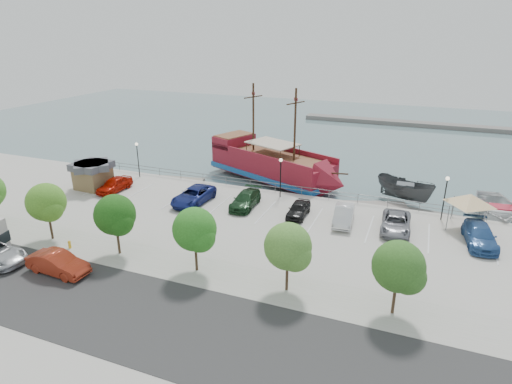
% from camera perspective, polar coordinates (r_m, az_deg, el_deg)
% --- Properties ---
extents(ground, '(160.00, 160.00, 0.00)m').
position_cam_1_polar(ground, '(40.69, 0.28, -5.07)').
color(ground, slate).
extents(street, '(100.00, 8.00, 0.04)m').
position_cam_1_polar(street, '(28.02, -12.20, -16.48)').
color(street, '#303030').
rests_on(street, land_slab).
extents(sidewalk, '(100.00, 4.00, 0.05)m').
position_cam_1_polar(sidewalk, '(32.23, -6.30, -10.65)').
color(sidewalk, '#A19F90').
rests_on(sidewalk, land_slab).
extents(seawall_railing, '(50.00, 0.06, 1.00)m').
position_cam_1_polar(seawall_railing, '(46.87, 3.74, 0.50)').
color(seawall_railing, slate).
rests_on(seawall_railing, land_slab).
extents(far_shore, '(40.00, 3.00, 0.80)m').
position_cam_1_polar(far_shore, '(90.85, 19.31, 8.66)').
color(far_shore, slate).
rests_on(far_shore, ground).
extents(pirate_ship, '(19.62, 12.18, 12.25)m').
position_cam_1_polar(pirate_ship, '(52.31, 3.16, 3.31)').
color(pirate_ship, maroon).
rests_on(pirate_ship, ground).
extents(patrol_boat, '(7.19, 5.47, 2.63)m').
position_cam_1_polar(patrol_boat, '(49.02, 19.18, 0.01)').
color(patrol_boat, '#444648').
rests_on(patrol_boat, ground).
extents(speedboat, '(6.42, 8.49, 1.66)m').
position_cam_1_polar(speedboat, '(49.33, 29.23, -2.05)').
color(speedboat, silver).
rests_on(speedboat, ground).
extents(dock_west, '(6.65, 2.85, 0.37)m').
position_cam_1_polar(dock_west, '(54.28, -10.34, 1.57)').
color(dock_west, gray).
rests_on(dock_west, ground).
extents(dock_mid, '(7.99, 4.47, 0.44)m').
position_cam_1_polar(dock_mid, '(46.92, 14.95, -1.88)').
color(dock_mid, gray).
rests_on(dock_mid, ground).
extents(dock_east, '(6.59, 2.51, 0.37)m').
position_cam_1_polar(dock_east, '(46.79, 22.12, -2.88)').
color(dock_east, slate).
rests_on(dock_east, ground).
extents(shed, '(3.82, 3.82, 2.97)m').
position_cam_1_polar(shed, '(51.33, -20.94, 2.21)').
color(shed, olive).
rests_on(shed, land_slab).
extents(canopy_tent, '(5.24, 5.24, 3.77)m').
position_cam_1_polar(canopy_tent, '(41.98, 26.76, -0.24)').
color(canopy_tent, slate).
rests_on(canopy_tent, land_slab).
extents(street_sedan, '(4.96, 1.92, 1.61)m').
position_cam_1_polar(street_sedan, '(34.81, -24.91, -8.61)').
color(street_sedan, maroon).
rests_on(street_sedan, street).
extents(fire_hydrant, '(0.25, 0.25, 0.71)m').
position_cam_1_polar(fire_hydrant, '(38.31, -23.61, -6.39)').
color(fire_hydrant, yellow).
rests_on(fire_hydrant, sidewalk).
extents(lamp_post_left, '(0.36, 0.36, 4.28)m').
position_cam_1_polar(lamp_post_left, '(53.09, -15.53, 4.96)').
color(lamp_post_left, black).
rests_on(lamp_post_left, land_slab).
extents(lamp_post_mid, '(0.36, 0.36, 4.28)m').
position_cam_1_polar(lamp_post_mid, '(44.91, 3.30, 2.85)').
color(lamp_post_mid, black).
rests_on(lamp_post_mid, land_slab).
extents(lamp_post_right, '(0.36, 0.36, 4.28)m').
position_cam_1_polar(lamp_post_right, '(43.00, 23.97, 0.19)').
color(lamp_post_right, black).
rests_on(lamp_post_right, land_slab).
extents(tree_b, '(3.30, 3.20, 5.00)m').
position_cam_1_polar(tree_b, '(39.37, -26.11, -1.42)').
color(tree_b, '#473321').
rests_on(tree_b, sidewalk).
extents(tree_c, '(3.30, 3.20, 5.00)m').
position_cam_1_polar(tree_c, '(34.72, -18.16, -3.12)').
color(tree_c, '#473321').
rests_on(tree_c, sidewalk).
extents(tree_d, '(3.30, 3.20, 5.00)m').
position_cam_1_polar(tree_d, '(30.97, -8.01, -5.19)').
color(tree_d, '#473321').
rests_on(tree_d, sidewalk).
extents(tree_e, '(3.30, 3.20, 5.00)m').
position_cam_1_polar(tree_e, '(28.47, 4.50, -7.50)').
color(tree_e, '#473321').
rests_on(tree_e, sidewalk).
extents(tree_f, '(3.30, 3.20, 5.00)m').
position_cam_1_polar(tree_f, '(27.56, 18.73, -9.67)').
color(tree_f, '#473321').
rests_on(tree_f, sidewalk).
extents(parked_car_a, '(1.91, 4.65, 1.58)m').
position_cam_1_polar(parked_car_a, '(49.68, -18.34, 0.97)').
color(parked_car_a, '#AE1304').
rests_on(parked_car_a, land_slab).
extents(parked_car_c, '(2.86, 5.90, 1.62)m').
position_cam_1_polar(parked_car_c, '(44.38, -8.34, -0.48)').
color(parked_car_c, navy).
rests_on(parked_car_c, land_slab).
extents(parked_car_d, '(2.33, 5.26, 1.50)m').
position_cam_1_polar(parked_car_d, '(43.03, -1.42, -1.04)').
color(parked_car_d, '#18391D').
rests_on(parked_car_d, land_slab).
extents(parked_car_e, '(1.73, 4.18, 1.42)m').
position_cam_1_polar(parked_car_e, '(41.11, 5.68, -2.28)').
color(parked_car_e, black).
rests_on(parked_car_e, land_slab).
extents(parked_car_f, '(2.09, 4.93, 1.58)m').
position_cam_1_polar(parked_car_f, '(40.24, 11.61, -3.03)').
color(parked_car_f, silver).
rests_on(parked_car_f, land_slab).
extents(parked_car_g, '(2.70, 5.48, 1.50)m').
position_cam_1_polar(parked_car_g, '(39.92, 18.15, -3.95)').
color(parked_car_g, gray).
rests_on(parked_car_g, land_slab).
extents(parked_car_h, '(2.83, 5.71, 1.59)m').
position_cam_1_polar(parked_car_h, '(40.21, 27.68, -5.14)').
color(parked_car_h, '#2D5591').
rests_on(parked_car_h, land_slab).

